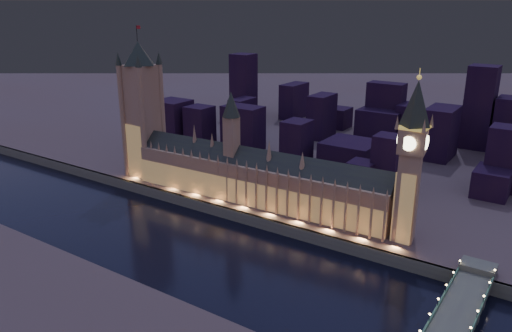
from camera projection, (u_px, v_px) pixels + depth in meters
The scene contains 8 objects.
ground_plane at pixel (201, 244), 314.38m from camera, with size 2000.00×2000.00×0.00m, color black.
north_bank at pixel (431, 104), 723.29m from camera, with size 2000.00×960.00×8.00m, color brown.
embankment_wall at pixel (239, 217), 345.46m from camera, with size 2000.00×2.50×8.00m, color #53514D.
palace_of_westminster at pixel (253, 177), 355.71m from camera, with size 202.00×27.35×78.00m.
victoria_tower at pixel (142, 104), 399.98m from camera, with size 31.68×31.68×120.48m.
elizabeth_tower at pixel (412, 149), 285.60m from camera, with size 18.00×18.00×103.28m.
westminster_bridge at pixel (455, 322), 228.47m from camera, with size 18.09×113.00×15.90m.
city_backdrop at pixel (391, 126), 483.09m from camera, with size 472.86×215.63×80.26m.
Camera 1 is at (186.19, -215.68, 146.00)m, focal length 35.00 mm.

